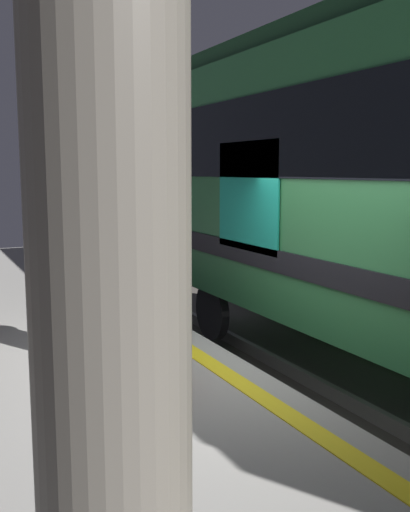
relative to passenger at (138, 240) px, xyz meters
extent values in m
plane|color=#4C4742|center=(-0.05, -0.88, -2.02)|extent=(25.47, 25.47, 0.00)
cube|color=gray|center=(-0.05, 1.11, -1.54)|extent=(16.98, 3.98, 0.96)
cube|color=yellow|center=(-0.05, -0.58, -1.06)|extent=(16.64, 0.16, 0.01)
cube|color=slate|center=(-0.05, -2.53, -1.94)|extent=(22.07, 0.08, 0.16)
cube|color=black|center=(-0.29, -1.83, 0.91)|extent=(9.49, 0.03, 0.90)
cube|color=black|center=(-0.29, -1.83, -0.41)|extent=(9.49, 0.03, 0.24)
cube|color=#19A58C|center=(1.46, -1.83, 0.25)|extent=(1.33, 0.02, 1.24)
cylinder|color=black|center=(2.96, -2.13, -1.44)|extent=(0.84, 0.12, 0.84)
cylinder|color=black|center=(2.96, -4.37, -1.44)|extent=(0.84, 0.12, 0.84)
cylinder|color=#262628|center=(-0.09, 0.01, -0.59)|extent=(0.14, 0.14, 0.94)
cylinder|color=#262628|center=(0.09, 0.01, -0.59)|extent=(0.14, 0.14, 0.94)
cube|color=#4C724C|center=(0.00, 0.01, 0.17)|extent=(0.40, 0.24, 0.58)
sphere|color=#4C724C|center=(0.00, -0.15, 0.44)|extent=(0.20, 0.20, 0.20)
sphere|color=beige|center=(0.00, 0.01, 0.61)|extent=(0.22, 0.22, 0.22)
cylinder|color=#4C724C|center=(-0.25, 0.01, 0.11)|extent=(0.09, 0.09, 0.52)
cylinder|color=#4C724C|center=(0.23, 0.09, 0.41)|extent=(0.09, 0.42, 0.33)
cube|color=black|center=(0.23, 0.19, 0.57)|extent=(0.07, 0.02, 0.15)
cube|color=maroon|center=(-0.40, -0.06, -0.90)|extent=(0.35, 0.20, 0.33)
torus|color=maroon|center=(-0.40, -0.06, -0.67)|extent=(0.32, 0.32, 0.02)
cylinder|color=#59544C|center=(-3.38, 1.23, 0.70)|extent=(0.30, 0.30, 3.52)
camera|label=1|loc=(-4.43, 1.54, 0.55)|focal=41.67mm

